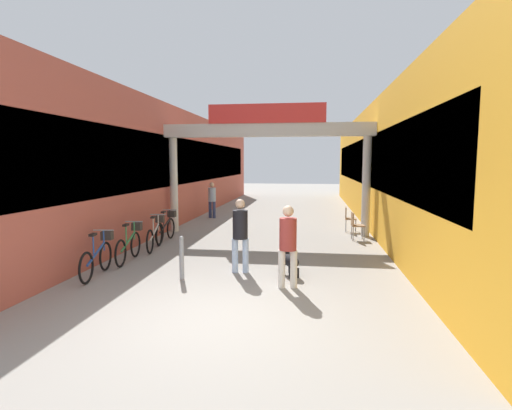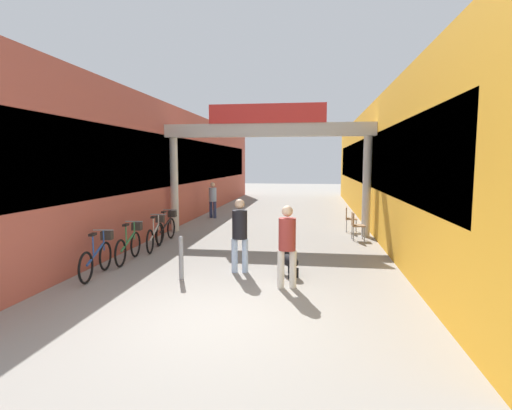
# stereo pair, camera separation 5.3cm
# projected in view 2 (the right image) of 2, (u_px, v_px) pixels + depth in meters

# --- Properties ---
(ground_plane) EXTENTS (80.00, 80.00, 0.00)m
(ground_plane) POSITION_uv_depth(u_px,v_px,m) (214.00, 316.00, 6.51)
(ground_plane) COLOR gray
(storefront_left) EXTENTS (3.00, 26.00, 4.59)m
(storefront_left) POSITION_uv_depth(u_px,v_px,m) (163.00, 166.00, 17.81)
(storefront_left) COLOR #B25142
(storefront_left) RESTS_ON ground_plane
(storefront_right) EXTENTS (3.00, 26.00, 4.59)m
(storefront_right) POSITION_uv_depth(u_px,v_px,m) (400.00, 167.00, 16.36)
(storefront_right) COLOR gold
(storefront_right) RESTS_ON ground_plane
(arcade_sign_gateway) EXTENTS (7.40, 0.47, 4.44)m
(arcade_sign_gateway) POSITION_uv_depth(u_px,v_px,m) (267.00, 142.00, 13.61)
(arcade_sign_gateway) COLOR beige
(arcade_sign_gateway) RESTS_ON ground_plane
(pedestrian_with_dog) EXTENTS (0.40, 0.40, 1.65)m
(pedestrian_with_dog) POSITION_uv_depth(u_px,v_px,m) (287.00, 241.00, 7.85)
(pedestrian_with_dog) COLOR silver
(pedestrian_with_dog) RESTS_ON ground_plane
(pedestrian_companion) EXTENTS (0.39, 0.38, 1.67)m
(pedestrian_companion) POSITION_uv_depth(u_px,v_px,m) (240.00, 231.00, 8.96)
(pedestrian_companion) COLOR #A5BFE0
(pedestrian_companion) RESTS_ON ground_plane
(pedestrian_carrying_crate) EXTENTS (0.46, 0.46, 1.60)m
(pedestrian_carrying_crate) POSITION_uv_depth(u_px,v_px,m) (213.00, 198.00, 17.80)
(pedestrian_carrying_crate) COLOR navy
(pedestrian_carrying_crate) RESTS_ON ground_plane
(dog_on_leash) EXTENTS (0.57, 0.77, 0.54)m
(dog_on_leash) POSITION_uv_depth(u_px,v_px,m) (289.00, 260.00, 8.82)
(dog_on_leash) COLOR black
(dog_on_leash) RESTS_ON ground_plane
(bicycle_blue_nearest) EXTENTS (0.46, 1.68, 0.98)m
(bicycle_blue_nearest) POSITION_uv_depth(u_px,v_px,m) (98.00, 256.00, 8.80)
(bicycle_blue_nearest) COLOR black
(bicycle_blue_nearest) RESTS_ON ground_plane
(bicycle_green_second) EXTENTS (0.46, 1.69, 0.98)m
(bicycle_green_second) POSITION_uv_depth(u_px,v_px,m) (130.00, 244.00, 10.10)
(bicycle_green_second) COLOR black
(bicycle_green_second) RESTS_ON ground_plane
(bicycle_silver_third) EXTENTS (0.46, 1.68, 0.98)m
(bicycle_silver_third) POSITION_uv_depth(u_px,v_px,m) (156.00, 234.00, 11.49)
(bicycle_silver_third) COLOR black
(bicycle_silver_third) RESTS_ON ground_plane
(bicycle_black_farthest) EXTENTS (0.46, 1.69, 0.98)m
(bicycle_black_farthest) POSITION_uv_depth(u_px,v_px,m) (167.00, 227.00, 12.66)
(bicycle_black_farthest) COLOR black
(bicycle_black_farthest) RESTS_ON ground_plane
(bollard_post_metal) EXTENTS (0.10, 0.10, 0.94)m
(bollard_post_metal) POSITION_uv_depth(u_px,v_px,m) (181.00, 257.00, 8.47)
(bollard_post_metal) COLOR gray
(bollard_post_metal) RESTS_ON ground_plane
(cafe_chair_wood_nearer) EXTENTS (0.42, 0.42, 0.89)m
(cafe_chair_wood_nearer) POSITION_uv_depth(u_px,v_px,m) (356.00, 223.00, 12.77)
(cafe_chair_wood_nearer) COLOR gray
(cafe_chair_wood_nearer) RESTS_ON ground_plane
(cafe_chair_wood_farther) EXTENTS (0.43, 0.43, 0.89)m
(cafe_chair_wood_farther) POSITION_uv_depth(u_px,v_px,m) (349.00, 217.00, 14.29)
(cafe_chair_wood_farther) COLOR gray
(cafe_chair_wood_farther) RESTS_ON ground_plane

